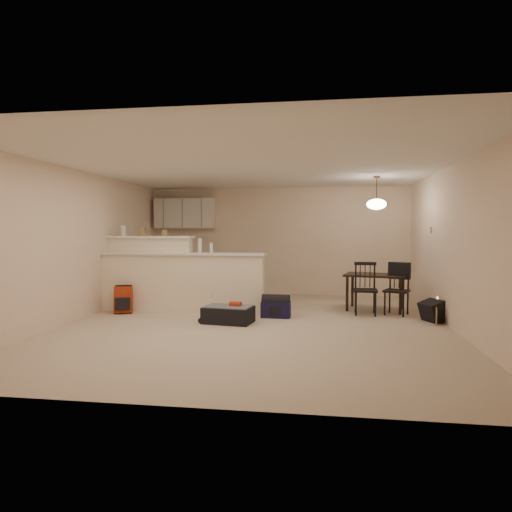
% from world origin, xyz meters
% --- Properties ---
extents(room, '(7.00, 7.02, 2.50)m').
position_xyz_m(room, '(0.00, 0.00, 1.25)').
color(room, beige).
rests_on(room, ground).
extents(breakfast_bar, '(3.08, 0.58, 1.39)m').
position_xyz_m(breakfast_bar, '(-1.76, 0.98, 0.61)').
color(breakfast_bar, '#F9EAC9').
rests_on(breakfast_bar, ground).
extents(upper_cabinets, '(1.40, 0.34, 0.70)m').
position_xyz_m(upper_cabinets, '(-2.20, 3.32, 1.90)').
color(upper_cabinets, white).
rests_on(upper_cabinets, room).
extents(kitchen_counter, '(1.80, 0.60, 0.90)m').
position_xyz_m(kitchen_counter, '(-2.00, 3.19, 0.45)').
color(kitchen_counter, white).
rests_on(kitchen_counter, ground).
extents(thermostat, '(0.02, 0.12, 0.12)m').
position_xyz_m(thermostat, '(2.98, 1.55, 1.50)').
color(thermostat, beige).
rests_on(thermostat, room).
extents(jar, '(0.10, 0.10, 0.20)m').
position_xyz_m(jar, '(-2.73, 1.12, 1.49)').
color(jar, silver).
rests_on(jar, breakfast_bar).
extents(cereal_box, '(0.10, 0.07, 0.16)m').
position_xyz_m(cereal_box, '(-2.34, 1.12, 1.47)').
color(cereal_box, olive).
rests_on(cereal_box, breakfast_bar).
extents(small_box, '(0.08, 0.06, 0.12)m').
position_xyz_m(small_box, '(-1.90, 1.12, 1.45)').
color(small_box, olive).
rests_on(small_box, breakfast_bar).
extents(bottle_a, '(0.07, 0.07, 0.26)m').
position_xyz_m(bottle_a, '(-1.16, 0.90, 1.22)').
color(bottle_a, silver).
rests_on(bottle_a, breakfast_bar).
extents(bottle_b, '(0.06, 0.06, 0.18)m').
position_xyz_m(bottle_b, '(-0.95, 0.90, 1.18)').
color(bottle_b, silver).
rests_on(bottle_b, breakfast_bar).
extents(dining_table, '(1.22, 0.95, 0.68)m').
position_xyz_m(dining_table, '(2.03, 1.57, 0.60)').
color(dining_table, black).
rests_on(dining_table, ground).
extents(pendant_lamp, '(0.36, 0.36, 0.62)m').
position_xyz_m(pendant_lamp, '(2.03, 1.57, 1.99)').
color(pendant_lamp, brown).
rests_on(pendant_lamp, room).
extents(dining_chair_near, '(0.42, 0.40, 0.93)m').
position_xyz_m(dining_chair_near, '(1.80, 1.08, 0.46)').
color(dining_chair_near, black).
rests_on(dining_chair_near, ground).
extents(dining_chair_far, '(0.52, 0.51, 0.91)m').
position_xyz_m(dining_chair_far, '(2.35, 1.14, 0.45)').
color(dining_chair_far, black).
rests_on(dining_chair_far, ground).
extents(suitcase, '(0.83, 0.60, 0.26)m').
position_xyz_m(suitcase, '(-0.45, 0.03, 0.13)').
color(suitcase, black).
rests_on(suitcase, ground).
extents(red_backpack, '(0.36, 0.29, 0.48)m').
position_xyz_m(red_backpack, '(-2.51, 0.61, 0.24)').
color(red_backpack, '#A72F12').
rests_on(red_backpack, ground).
extents(navy_duffel, '(0.50, 0.28, 0.27)m').
position_xyz_m(navy_duffel, '(0.26, 0.61, 0.14)').
color(navy_duffel, '#16133C').
rests_on(navy_duffel, ground).
extents(black_daypack, '(0.40, 0.46, 0.34)m').
position_xyz_m(black_daypack, '(2.85, 0.61, 0.17)').
color(black_daypack, black).
rests_on(black_daypack, ground).
extents(cardboard_sheet, '(0.09, 0.37, 0.28)m').
position_xyz_m(cardboard_sheet, '(2.85, 0.42, 0.14)').
color(cardboard_sheet, olive).
rests_on(cardboard_sheet, ground).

